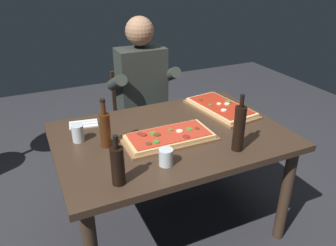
# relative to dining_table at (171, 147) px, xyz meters

# --- Properties ---
(ground_plane) EXTENTS (6.40, 6.40, 0.00)m
(ground_plane) POSITION_rel_dining_table_xyz_m (0.00, 0.00, -0.64)
(ground_plane) COLOR #2D2D33
(dining_table) EXTENTS (1.40, 0.96, 0.74)m
(dining_table) POSITION_rel_dining_table_xyz_m (0.00, 0.00, 0.00)
(dining_table) COLOR #3D2B1E
(dining_table) RESTS_ON ground_plane
(pizza_rectangular_front) EXTENTS (0.55, 0.27, 0.05)m
(pizza_rectangular_front) POSITION_rel_dining_table_xyz_m (-0.05, -0.07, 0.12)
(pizza_rectangular_front) COLOR brown
(pizza_rectangular_front) RESTS_ON dining_table
(pizza_rectangular_left) EXTENTS (0.35, 0.56, 0.05)m
(pizza_rectangular_left) POSITION_rel_dining_table_xyz_m (0.47, 0.17, 0.12)
(pizza_rectangular_left) COLOR brown
(pizza_rectangular_left) RESTS_ON dining_table
(wine_bottle_dark) EXTENTS (0.06, 0.06, 0.29)m
(wine_bottle_dark) POSITION_rel_dining_table_xyz_m (-0.40, 0.02, 0.21)
(wine_bottle_dark) COLOR #47230F
(wine_bottle_dark) RESTS_ON dining_table
(oil_bottle_amber) EXTENTS (0.06, 0.06, 0.33)m
(oil_bottle_amber) POSITION_rel_dining_table_xyz_m (0.25, -0.33, 0.23)
(oil_bottle_amber) COLOR black
(oil_bottle_amber) RESTS_ON dining_table
(vinegar_bottle_green) EXTENTS (0.07, 0.07, 0.26)m
(vinegar_bottle_green) POSITION_rel_dining_table_xyz_m (-0.44, -0.35, 0.20)
(vinegar_bottle_green) COLOR black
(vinegar_bottle_green) RESTS_ON dining_table
(tumbler_near_camera) EXTENTS (0.08, 0.08, 0.09)m
(tumbler_near_camera) POSITION_rel_dining_table_xyz_m (-0.17, -0.30, 0.14)
(tumbler_near_camera) COLOR silver
(tumbler_near_camera) RESTS_ON dining_table
(tumbler_far_side) EXTENTS (0.07, 0.07, 0.10)m
(tumbler_far_side) POSITION_rel_dining_table_xyz_m (-0.54, 0.14, 0.14)
(tumbler_far_side) COLOR silver
(tumbler_far_side) RESTS_ON dining_table
(napkin_cutlery_set) EXTENTS (0.19, 0.14, 0.01)m
(napkin_cutlery_set) POSITION_rel_dining_table_xyz_m (-0.47, 0.35, 0.10)
(napkin_cutlery_set) COLOR white
(napkin_cutlery_set) RESTS_ON dining_table
(diner_chair) EXTENTS (0.44, 0.44, 0.87)m
(diner_chair) POSITION_rel_dining_table_xyz_m (0.10, 0.86, -0.16)
(diner_chair) COLOR black
(diner_chair) RESTS_ON ground_plane
(seated_diner) EXTENTS (0.53, 0.41, 1.33)m
(seated_diner) POSITION_rel_dining_table_xyz_m (0.10, 0.74, 0.10)
(seated_diner) COLOR #23232D
(seated_diner) RESTS_ON ground_plane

